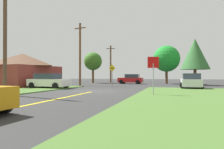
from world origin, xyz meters
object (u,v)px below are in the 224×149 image
at_px(utility_pole_near, 5,38).
at_px(utility_pole_far, 111,63).
at_px(direction_sign, 112,73).
at_px(pine_tree_center, 195,54).
at_px(stop_sign, 153,68).
at_px(utility_pole_mid, 80,53).
at_px(oak_tree_left, 166,59).
at_px(parked_car_near_building, 49,81).
at_px(car_on_crossroad, 191,81).
at_px(barn, 23,70).
at_px(car_approaching_junction, 131,79).
at_px(oak_tree_right, 93,61).

xyz_separation_m(utility_pole_near, utility_pole_far, (-0.50, 26.84, -0.25)).
distance_m(utility_pole_far, direction_sign, 16.36).
height_order(utility_pole_near, pine_tree_center, utility_pole_near).
bearing_deg(stop_sign, pine_tree_center, -111.89).
distance_m(utility_pole_mid, oak_tree_left, 15.12).
relative_size(parked_car_near_building, utility_pole_far, 0.60).
height_order(car_on_crossroad, direction_sign, direction_sign).
xyz_separation_m(stop_sign, oak_tree_left, (0.43, 20.57, 2.34)).
bearing_deg(stop_sign, barn, -28.66).
xyz_separation_m(stop_sign, utility_pole_far, (-10.71, 24.03, 1.95)).
distance_m(stop_sign, utility_pole_mid, 15.46).
bearing_deg(car_on_crossroad, car_approaching_junction, 41.76).
height_order(stop_sign, oak_tree_right, oak_tree_right).
bearing_deg(car_approaching_junction, stop_sign, 106.64).
bearing_deg(car_on_crossroad, oak_tree_right, 55.11).
bearing_deg(pine_tree_center, utility_pole_far, 154.06).
xyz_separation_m(pine_tree_center, oak_tree_right, (-17.53, 3.58, -0.46)).
distance_m(stop_sign, barn, 18.81).
height_order(parked_car_near_building, oak_tree_left, oak_tree_left).
relative_size(parked_car_near_building, pine_tree_center, 0.67).
relative_size(stop_sign, barn, 0.33).
distance_m(utility_pole_near, barn, 12.37).
bearing_deg(direction_sign, oak_tree_right, 122.40).
height_order(parked_car_near_building, barn, barn).
distance_m(stop_sign, direction_sign, 10.32).
height_order(utility_pole_far, pine_tree_center, utility_pole_far).
height_order(parked_car_near_building, direction_sign, direction_sign).
xyz_separation_m(car_approaching_junction, barn, (-12.12, -11.39, 1.34)).
bearing_deg(utility_pole_mid, barn, -151.11).
height_order(car_on_crossroad, car_approaching_junction, same).
height_order(parked_car_near_building, utility_pole_near, utility_pole_near).
height_order(utility_pole_near, oak_tree_right, utility_pole_near).
bearing_deg(car_approaching_junction, barn, 43.73).
distance_m(utility_pole_mid, pine_tree_center, 16.59).
xyz_separation_m(car_approaching_junction, direction_sign, (-0.34, -9.80, 0.90)).
height_order(utility_pole_mid, pine_tree_center, utility_pole_mid).
height_order(car_on_crossroad, utility_pole_far, utility_pole_far).
relative_size(stop_sign, parked_car_near_building, 0.60).
relative_size(car_on_crossroad, oak_tree_right, 0.77).
bearing_deg(direction_sign, stop_sign, -56.68).
height_order(stop_sign, utility_pole_far, utility_pole_far).
distance_m(car_on_crossroad, utility_pole_mid, 14.76).
xyz_separation_m(stop_sign, oak_tree_right, (-13.02, 20.20, 2.15)).
height_order(stop_sign, utility_pole_mid, utility_pole_mid).
xyz_separation_m(utility_pole_mid, oak_tree_right, (-2.07, 9.59, -0.40)).
bearing_deg(barn, direction_sign, 7.68).
distance_m(parked_car_near_building, car_approaching_junction, 15.45).
bearing_deg(oak_tree_right, direction_sign, -57.60).
bearing_deg(pine_tree_center, utility_pole_mid, -158.74).
xyz_separation_m(car_on_crossroad, barn, (-20.67, -1.69, 1.34)).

